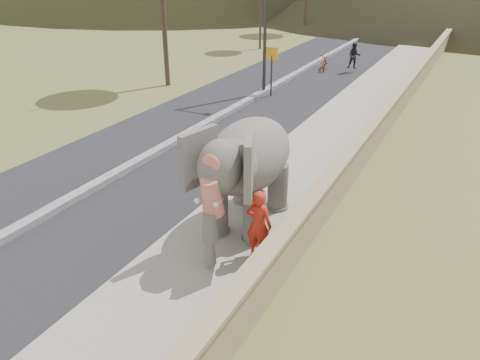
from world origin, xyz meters
name	(u,v)px	position (x,y,z in m)	size (l,w,h in m)	color
ground	(197,277)	(0.00, 0.00, 0.00)	(160.00, 160.00, 0.00)	olive
road	(223,117)	(-5.00, 10.00, 0.01)	(7.00, 120.00, 0.03)	black
median	(223,115)	(-5.00, 10.00, 0.11)	(0.35, 120.00, 0.22)	black
walkway	(334,134)	(0.00, 10.00, 0.07)	(3.00, 120.00, 0.15)	#9E9687
parapet	(379,129)	(1.65, 10.00, 0.55)	(0.30, 120.00, 1.10)	tan
signboard	(272,63)	(-4.50, 13.97, 1.64)	(0.60, 0.08, 2.40)	#2D2D33
elephant_and_man	(249,171)	(0.02, 2.52, 1.56)	(2.41, 4.07, 2.84)	slate
motorcyclist	(335,60)	(-3.43, 20.87, 0.66)	(2.76, 1.98, 1.75)	maroon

